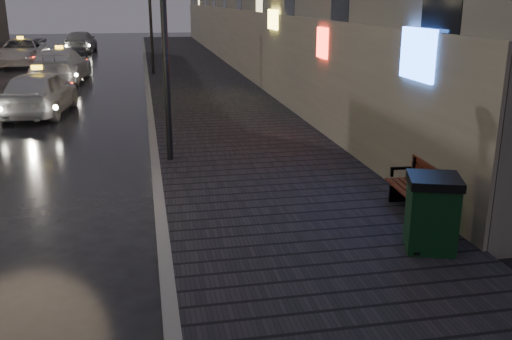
{
  "coord_description": "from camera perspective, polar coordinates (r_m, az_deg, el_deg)",
  "views": [
    {
      "loc": [
        1.34,
        -6.93,
        3.75
      ],
      "look_at": [
        3.19,
        2.48,
        0.85
      ],
      "focal_mm": 40.0,
      "sensor_mm": 36.0,
      "label": 1
    }
  ],
  "objects": [
    {
      "name": "ground",
      "position": [
        7.99,
        -19.86,
        -12.25
      ],
      "size": [
        120.0,
        120.0,
        0.0
      ],
      "primitive_type": "plane",
      "color": "black",
      "rests_on": "ground"
    },
    {
      "name": "sidewalk",
      "position": [
        28.29,
        -5.95,
        9.27
      ],
      "size": [
        4.6,
        58.0,
        0.15
      ],
      "primitive_type": "cube",
      "color": "black",
      "rests_on": "ground"
    },
    {
      "name": "curb",
      "position": [
        28.17,
        -10.88,
        9.03
      ],
      "size": [
        0.2,
        58.0,
        0.15
      ],
      "primitive_type": "cube",
      "color": "slate",
      "rests_on": "ground"
    },
    {
      "name": "lamp_near",
      "position": [
        12.94,
        -9.23,
        15.46
      ],
      "size": [
        0.36,
        0.36,
        5.28
      ],
      "color": "black",
      "rests_on": "sidewalk"
    },
    {
      "name": "lamp_far",
      "position": [
        28.94,
        -10.57,
        16.04
      ],
      "size": [
        0.36,
        0.36,
        5.28
      ],
      "color": "black",
      "rests_on": "sidewalk"
    },
    {
      "name": "bench",
      "position": [
        10.16,
        16.27,
        -2.04
      ],
      "size": [
        0.68,
        1.72,
        0.86
      ],
      "rotation": [
        0.0,
        0.0,
        -0.06
      ],
      "color": "black",
      "rests_on": "sidewalk"
    },
    {
      "name": "trash_bin",
      "position": [
        8.8,
        17.15,
        -4.07
      ],
      "size": [
        0.94,
        0.94,
        1.13
      ],
      "rotation": [
        0.0,
        0.0,
        -0.34
      ],
      "color": "black",
      "rests_on": "sidewalk"
    },
    {
      "name": "taxi_near",
      "position": [
        20.41,
        -20.83,
        7.28
      ],
      "size": [
        2.24,
        4.56,
        1.5
      ],
      "primitive_type": "imported",
      "rotation": [
        0.0,
        0.0,
        3.03
      ],
      "color": "silver",
      "rests_on": "ground"
    },
    {
      "name": "taxi_mid",
      "position": [
        28.4,
        -18.93,
        9.89
      ],
      "size": [
        2.49,
        5.37,
        1.52
      ],
      "primitive_type": "imported",
      "rotation": [
        0.0,
        0.0,
        3.07
      ],
      "color": "white",
      "rests_on": "ground"
    },
    {
      "name": "taxi_far",
      "position": [
        36.35,
        -22.38,
        10.86
      ],
      "size": [
        2.73,
        5.5,
        1.5
      ],
      "primitive_type": "imported",
      "rotation": [
        0.0,
        0.0,
        0.04
      ],
      "color": "silver",
      "rests_on": "ground"
    },
    {
      "name": "car_far",
      "position": [
        44.1,
        -17.12,
        12.24
      ],
      "size": [
        2.15,
        4.68,
        1.56
      ],
      "primitive_type": "imported",
      "rotation": [
        0.0,
        0.0,
        3.07
      ],
      "color": "#A7A7AF",
      "rests_on": "ground"
    }
  ]
}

